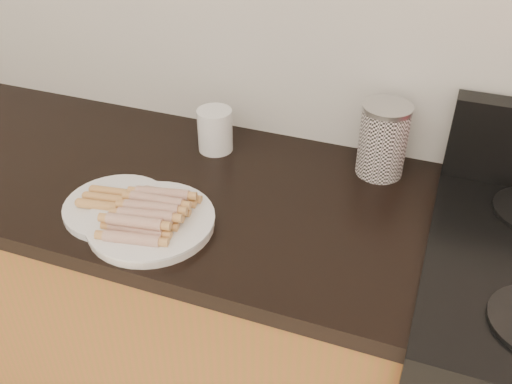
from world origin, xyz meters
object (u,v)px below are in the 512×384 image
(canister, at_px, (383,140))
(mug, at_px, (215,130))
(main_plate, at_px, (151,223))
(side_plate, at_px, (117,207))

(canister, relative_size, mug, 1.62)
(canister, bearing_deg, main_plate, -137.63)
(canister, bearing_deg, mug, -174.78)
(main_plate, xyz_separation_m, mug, (0.00, 0.35, 0.05))
(side_plate, bearing_deg, mug, 72.31)
(side_plate, relative_size, mug, 2.11)
(main_plate, relative_size, side_plate, 1.15)
(side_plate, distance_m, canister, 0.64)
(main_plate, xyz_separation_m, side_plate, (-0.10, 0.03, -0.00))
(main_plate, relative_size, mug, 2.43)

